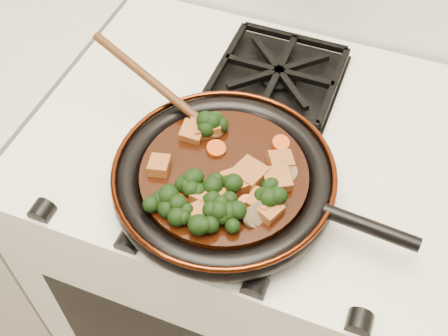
% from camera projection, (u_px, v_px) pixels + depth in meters
% --- Properties ---
extents(stove, '(0.76, 0.60, 0.90)m').
position_uv_depth(stove, '(246.00, 258.00, 1.33)').
color(stove, silver).
rests_on(stove, ground).
extents(burner_grate_front, '(0.23, 0.23, 0.03)m').
position_uv_depth(burner_grate_front, '(225.00, 187.00, 0.89)').
color(burner_grate_front, black).
rests_on(burner_grate_front, stove).
extents(burner_grate_back, '(0.23, 0.23, 0.03)m').
position_uv_depth(burner_grate_back, '(278.00, 75.00, 1.05)').
color(burner_grate_back, black).
rests_on(burner_grate_back, stove).
extents(skillet, '(0.47, 0.35, 0.05)m').
position_uv_depth(skillet, '(225.00, 179.00, 0.86)').
color(skillet, black).
rests_on(skillet, burner_grate_front).
extents(braising_sauce, '(0.26, 0.26, 0.02)m').
position_uv_depth(braising_sauce, '(224.00, 176.00, 0.86)').
color(braising_sauce, black).
rests_on(braising_sauce, skillet).
extents(tofu_cube_0, '(0.04, 0.04, 0.03)m').
position_uv_depth(tofu_cube_0, '(192.00, 133.00, 0.89)').
color(tofu_cube_0, brown).
rests_on(tofu_cube_0, braising_sauce).
extents(tofu_cube_1, '(0.06, 0.06, 0.03)m').
position_uv_depth(tofu_cube_1, '(206.00, 127.00, 0.90)').
color(tofu_cube_1, brown).
rests_on(tofu_cube_1, braising_sauce).
extents(tofu_cube_2, '(0.05, 0.05, 0.02)m').
position_uv_depth(tofu_cube_2, '(268.00, 209.00, 0.80)').
color(tofu_cube_2, brown).
rests_on(tofu_cube_2, braising_sauce).
extents(tofu_cube_3, '(0.04, 0.04, 0.02)m').
position_uv_depth(tofu_cube_3, '(159.00, 166.00, 0.85)').
color(tofu_cube_3, brown).
rests_on(tofu_cube_3, braising_sauce).
extents(tofu_cube_4, '(0.06, 0.06, 0.03)m').
position_uv_depth(tofu_cube_4, '(205.00, 214.00, 0.79)').
color(tofu_cube_4, brown).
rests_on(tofu_cube_4, braising_sauce).
extents(tofu_cube_5, '(0.05, 0.05, 0.02)m').
position_uv_depth(tofu_cube_5, '(236.00, 182.00, 0.83)').
color(tofu_cube_5, brown).
rests_on(tofu_cube_5, braising_sauce).
extents(tofu_cube_6, '(0.05, 0.05, 0.03)m').
position_uv_depth(tofu_cube_6, '(280.00, 161.00, 0.85)').
color(tofu_cube_6, brown).
rests_on(tofu_cube_6, braising_sauce).
extents(tofu_cube_7, '(0.06, 0.05, 0.02)m').
position_uv_depth(tofu_cube_7, '(277.00, 180.00, 0.83)').
color(tofu_cube_7, brown).
rests_on(tofu_cube_7, braising_sauce).
extents(tofu_cube_8, '(0.04, 0.04, 0.02)m').
position_uv_depth(tofu_cube_8, '(260.00, 202.00, 0.81)').
color(tofu_cube_8, brown).
rests_on(tofu_cube_8, braising_sauce).
extents(tofu_cube_9, '(0.05, 0.05, 0.03)m').
position_uv_depth(tofu_cube_9, '(208.00, 197.00, 0.81)').
color(tofu_cube_9, brown).
rests_on(tofu_cube_9, braising_sauce).
extents(tofu_cube_10, '(0.06, 0.06, 0.03)m').
position_uv_depth(tofu_cube_10, '(250.00, 175.00, 0.84)').
color(tofu_cube_10, brown).
rests_on(tofu_cube_10, braising_sauce).
extents(broccoli_floret_0, '(0.09, 0.08, 0.07)m').
position_uv_depth(broccoli_floret_0, '(211.00, 222.00, 0.78)').
color(broccoli_floret_0, black).
rests_on(broccoli_floret_0, braising_sauce).
extents(broccoli_floret_1, '(0.08, 0.09, 0.07)m').
position_uv_depth(broccoli_floret_1, '(213.00, 126.00, 0.90)').
color(broccoli_floret_1, black).
rests_on(broccoli_floret_1, braising_sauce).
extents(broccoli_floret_2, '(0.08, 0.08, 0.06)m').
position_uv_depth(broccoli_floret_2, '(219.00, 203.00, 0.80)').
color(broccoli_floret_2, black).
rests_on(broccoli_floret_2, braising_sauce).
extents(broccoli_floret_3, '(0.08, 0.09, 0.07)m').
position_uv_depth(broccoli_floret_3, '(273.00, 194.00, 0.81)').
color(broccoli_floret_3, black).
rests_on(broccoli_floret_3, braising_sauce).
extents(broccoli_floret_4, '(0.07, 0.07, 0.06)m').
position_uv_depth(broccoli_floret_4, '(184.00, 218.00, 0.79)').
color(broccoli_floret_4, black).
rests_on(broccoli_floret_4, braising_sauce).
extents(broccoli_floret_5, '(0.07, 0.08, 0.06)m').
position_uv_depth(broccoli_floret_5, '(185.00, 187.00, 0.82)').
color(broccoli_floret_5, black).
rests_on(broccoli_floret_5, braising_sauce).
extents(broccoli_floret_6, '(0.07, 0.08, 0.06)m').
position_uv_depth(broccoli_floret_6, '(192.00, 183.00, 0.82)').
color(broccoli_floret_6, black).
rests_on(broccoli_floret_6, braising_sauce).
extents(broccoli_floret_7, '(0.08, 0.08, 0.07)m').
position_uv_depth(broccoli_floret_7, '(227.00, 216.00, 0.79)').
color(broccoli_floret_7, black).
rests_on(broccoli_floret_7, braising_sauce).
extents(broccoli_floret_8, '(0.08, 0.08, 0.06)m').
position_uv_depth(broccoli_floret_8, '(162.00, 202.00, 0.80)').
color(broccoli_floret_8, black).
rests_on(broccoli_floret_8, braising_sauce).
extents(broccoli_floret_9, '(0.07, 0.08, 0.06)m').
position_uv_depth(broccoli_floret_9, '(224.00, 187.00, 0.82)').
color(broccoli_floret_9, black).
rests_on(broccoli_floret_9, braising_sauce).
extents(carrot_coin_0, '(0.03, 0.03, 0.01)m').
position_uv_depth(carrot_coin_0, '(216.00, 149.00, 0.87)').
color(carrot_coin_0, '#BC3505').
rests_on(carrot_coin_0, braising_sauce).
extents(carrot_coin_1, '(0.03, 0.03, 0.02)m').
position_uv_depth(carrot_coin_1, '(281.00, 143.00, 0.88)').
color(carrot_coin_1, '#BC3505').
rests_on(carrot_coin_1, braising_sauce).
extents(carrot_coin_2, '(0.03, 0.03, 0.02)m').
position_uv_depth(carrot_coin_2, '(183.00, 195.00, 0.82)').
color(carrot_coin_2, '#BC3505').
rests_on(carrot_coin_2, braising_sauce).
extents(carrot_coin_3, '(0.03, 0.03, 0.01)m').
position_uv_depth(carrot_coin_3, '(278.00, 159.00, 0.86)').
color(carrot_coin_3, '#BC3505').
rests_on(carrot_coin_3, braising_sauce).
extents(carrot_coin_4, '(0.03, 0.03, 0.01)m').
position_uv_depth(carrot_coin_4, '(247.00, 204.00, 0.81)').
color(carrot_coin_4, '#BC3505').
rests_on(carrot_coin_4, braising_sauce).
extents(mushroom_slice_0, '(0.05, 0.05, 0.02)m').
position_uv_depth(mushroom_slice_0, '(179.00, 207.00, 0.80)').
color(mushroom_slice_0, brown).
rests_on(mushroom_slice_0, braising_sauce).
extents(mushroom_slice_1, '(0.03, 0.03, 0.03)m').
position_uv_depth(mushroom_slice_1, '(252.00, 217.00, 0.79)').
color(mushroom_slice_1, brown).
rests_on(mushroom_slice_1, braising_sauce).
extents(mushroom_slice_2, '(0.04, 0.05, 0.03)m').
position_uv_depth(mushroom_slice_2, '(260.00, 213.00, 0.80)').
color(mushroom_slice_2, brown).
rests_on(mushroom_slice_2, braising_sauce).
extents(mushroom_slice_3, '(0.04, 0.04, 0.03)m').
position_uv_depth(mushroom_slice_3, '(197.00, 218.00, 0.79)').
color(mushroom_slice_3, brown).
rests_on(mushroom_slice_3, braising_sauce).
extents(mushroom_slice_4, '(0.05, 0.05, 0.02)m').
position_uv_depth(mushroom_slice_4, '(287.00, 171.00, 0.84)').
color(mushroom_slice_4, brown).
rests_on(mushroom_slice_4, braising_sauce).
extents(wooden_spoon, '(0.16, 0.07, 0.25)m').
position_uv_depth(wooden_spoon, '(175.00, 100.00, 0.91)').
color(wooden_spoon, '#3F210D').
rests_on(wooden_spoon, braising_sauce).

